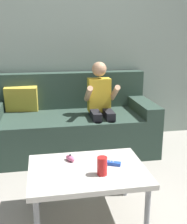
% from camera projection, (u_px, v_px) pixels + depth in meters
% --- Properties ---
extents(wall_back, '(4.86, 0.05, 2.50)m').
position_uv_depth(wall_back, '(76.00, 34.00, 3.31)').
color(wall_back, gray).
rests_on(wall_back, ground).
extents(couch, '(1.78, 0.80, 0.83)m').
position_uv_depth(couch, '(70.00, 125.00, 3.17)').
color(couch, '#2D4238').
rests_on(couch, ground).
extents(person_seated_on_couch, '(0.33, 0.40, 0.98)m').
position_uv_depth(person_seated_on_couch, '(101.00, 104.00, 2.98)').
color(person_seated_on_couch, black).
rests_on(person_seated_on_couch, ground).
extents(coffee_table, '(0.79, 0.59, 0.39)m').
position_uv_depth(coffee_table, '(87.00, 174.00, 1.96)').
color(coffee_table, beige).
rests_on(coffee_table, ground).
extents(game_remote_blue_near_edge, '(0.14, 0.09, 0.03)m').
position_uv_depth(game_remote_blue_near_edge, '(111.00, 163.00, 2.01)').
color(game_remote_blue_near_edge, blue).
rests_on(game_remote_blue_near_edge, coffee_table).
extents(nunchuk_pink, '(0.08, 0.10, 0.05)m').
position_uv_depth(nunchuk_pink, '(70.00, 158.00, 2.06)').
color(nunchuk_pink, pink).
rests_on(nunchuk_pink, coffee_table).
extents(soda_can, '(0.07, 0.07, 0.12)m').
position_uv_depth(soda_can, '(102.00, 166.00, 1.86)').
color(soda_can, red).
rests_on(soda_can, coffee_table).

